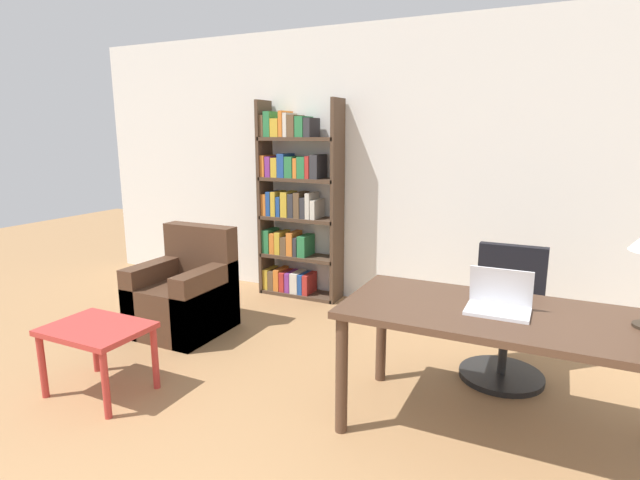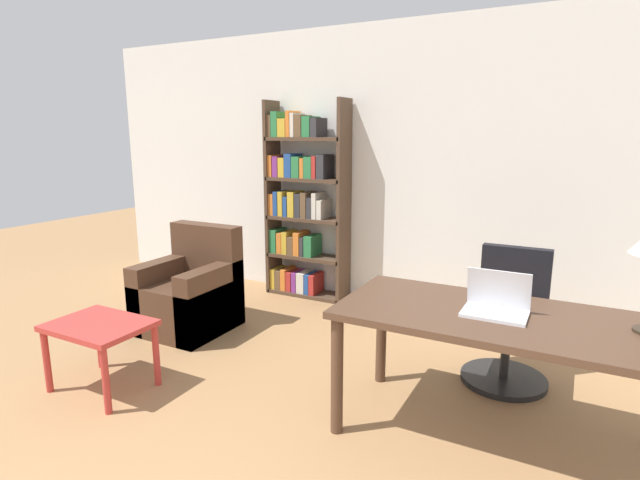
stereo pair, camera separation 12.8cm
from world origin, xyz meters
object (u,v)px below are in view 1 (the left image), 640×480
side_table_blue (97,337)px  armchair (185,297)px  desk (504,329)px  office_chair (506,322)px  bookshelf (294,205)px  laptop (499,302)px

side_table_blue → armchair: size_ratio=0.72×
side_table_blue → desk: bearing=14.7°
office_chair → bookshelf: bookshelf is taller
laptop → office_chair: (-0.01, 0.79, -0.40)m
desk → armchair: armchair is taller
laptop → armchair: laptop is taller
desk → laptop: laptop is taller
laptop → side_table_blue: (-2.38, -0.64, -0.40)m
desk → office_chair: (-0.05, 0.79, -0.25)m
armchair → bookshelf: (0.38, 1.29, 0.66)m
desk → side_table_blue: bearing=-165.3°
bookshelf → laptop: bearing=-38.2°
desk → bookshelf: bookshelf is taller
armchair → office_chair: bearing=7.2°
armchair → bookshelf: bearing=73.4°
desk → armchair: bearing=170.0°
desk → side_table_blue: desk is taller
laptop → bookshelf: size_ratio=0.16×
bookshelf → armchair: bearing=-106.6°
bookshelf → office_chair: bearing=-23.5°
desk → armchair: (-2.63, 0.46, -0.35)m
laptop → armchair: (-2.60, 0.46, -0.49)m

